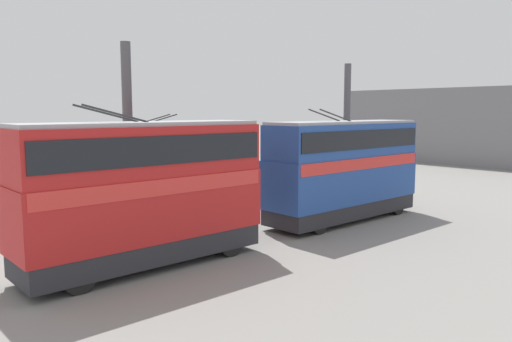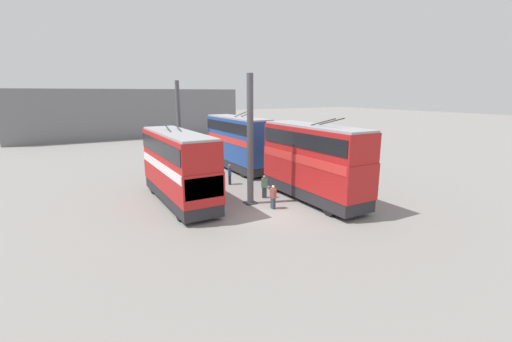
% 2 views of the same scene
% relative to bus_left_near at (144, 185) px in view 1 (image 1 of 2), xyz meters
% --- Properties ---
extents(ground_plane, '(240.00, 240.00, 0.00)m').
position_rel_bus_left_near_xyz_m(ground_plane, '(-1.17, 4.07, -2.98)').
color(ground_plane, gray).
extents(depot_back_wall, '(0.50, 36.00, 7.90)m').
position_rel_bus_left_near_xyz_m(depot_back_wall, '(40.04, 4.07, 0.97)').
color(depot_back_wall, slate).
rests_on(depot_back_wall, ground_plane).
extents(support_column_near, '(0.77, 0.77, 8.53)m').
position_rel_bus_left_near_xyz_m(support_column_near, '(1.56, 4.07, 1.16)').
color(support_column_near, '#4C4C51').
rests_on(support_column_near, ground_plane).
extents(support_column_far, '(0.77, 0.77, 8.53)m').
position_rel_bus_left_near_xyz_m(support_column_far, '(16.78, 4.07, 1.16)').
color(support_column_far, '#4C4C51').
rests_on(support_column_far, ground_plane).
extents(bus_left_near, '(9.00, 2.54, 5.85)m').
position_rel_bus_left_near_xyz_m(bus_left_near, '(0.00, 0.00, 0.00)').
color(bus_left_near, black).
rests_on(bus_left_near, ground_plane).
extents(bus_left_far, '(9.46, 2.54, 5.71)m').
position_rel_bus_left_near_xyz_m(bus_left_far, '(11.42, -0.00, -0.08)').
color(bus_left_far, black).
rests_on(bus_left_far, ground_plane).
extents(bus_right_mid, '(9.44, 2.54, 5.44)m').
position_rel_bus_left_near_xyz_m(bus_right_mid, '(4.12, 8.14, -0.25)').
color(bus_right_mid, black).
rests_on(bus_right_mid, ground_plane).
extents(person_aisle_foreground, '(0.43, 0.25, 1.57)m').
position_rel_bus_left_near_xyz_m(person_aisle_foreground, '(-0.12, 3.33, -2.16)').
color(person_aisle_foreground, '#384251').
rests_on(person_aisle_foreground, ground_plane).
extents(person_by_left_row, '(0.45, 0.48, 1.64)m').
position_rel_bus_left_near_xyz_m(person_by_left_row, '(2.17, 2.60, -2.11)').
color(person_by_left_row, '#2D2D33').
rests_on(person_by_left_row, ground_plane).
extents(person_aisle_midway, '(0.47, 0.36, 1.69)m').
position_rel_bus_left_near_xyz_m(person_aisle_midway, '(6.69, 3.17, -2.09)').
color(person_aisle_midway, '#2D2D33').
rests_on(person_aisle_midway, ground_plane).
extents(person_by_right_row, '(0.45, 0.48, 1.73)m').
position_rel_bus_left_near_xyz_m(person_by_right_row, '(6.12, 6.28, -2.06)').
color(person_by_right_row, '#2D2D33').
rests_on(person_by_right_row, ground_plane).
extents(oil_drum, '(0.57, 0.57, 0.90)m').
position_rel_bus_left_near_xyz_m(oil_drum, '(12.10, 2.86, -2.53)').
color(oil_drum, '#B28E23').
rests_on(oil_drum, ground_plane).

